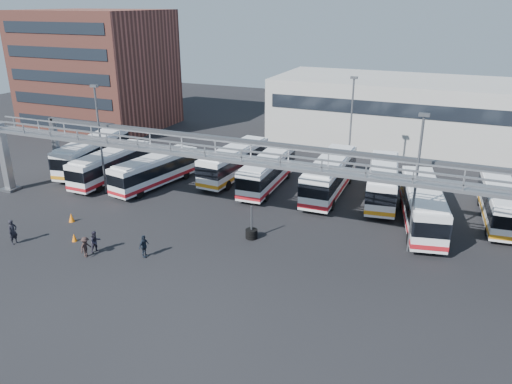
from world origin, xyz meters
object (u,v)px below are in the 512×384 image
at_px(bus_2, 155,170).
at_px(tire_stack, 252,233).
at_px(light_pole_mid, 417,177).
at_px(cone_left, 74,237).
at_px(light_pole_back, 351,122).
at_px(bus_5, 330,175).
at_px(cone_right, 71,217).
at_px(bus_7, 422,204).
at_px(bus_1, 111,164).
at_px(pedestrian_c, 86,247).
at_px(bus_8, 499,202).
at_px(bus_4, 267,171).
at_px(pedestrian_d, 144,246).
at_px(light_pole_left, 100,134).
at_px(bus_0, 93,152).
at_px(bus_6, 383,181).
at_px(bus_3, 235,161).
at_px(pedestrian_b, 95,242).
at_px(pedestrian_a, 13,232).

bearing_deg(bus_2, tire_stack, -16.86).
bearing_deg(light_pole_mid, cone_left, -160.74).
height_order(light_pole_back, bus_5, light_pole_back).
bearing_deg(cone_right, bus_2, 80.29).
xyz_separation_m(bus_7, cone_left, (-23.94, -13.10, -1.60)).
distance_m(bus_1, pedestrian_c, 16.44).
bearing_deg(bus_8, pedestrian_c, -151.45).
bearing_deg(pedestrian_c, bus_1, 30.96).
relative_size(light_pole_mid, bus_4, 0.97).
relative_size(light_pole_back, bus_8, 0.99).
bearing_deg(pedestrian_c, pedestrian_d, -68.19).
height_order(pedestrian_d, tire_stack, tire_stack).
bearing_deg(light_pole_left, bus_0, 137.58).
height_order(bus_6, bus_8, bus_6).
height_order(bus_4, cone_right, bus_4).
height_order(bus_3, bus_6, bus_6).
bearing_deg(bus_5, tire_stack, -105.83).
bearing_deg(bus_8, bus_6, 167.93).
xyz_separation_m(pedestrian_b, cone_right, (-5.45, 3.49, -0.46)).
bearing_deg(bus_0, bus_6, -2.71).
bearing_deg(tire_stack, light_pole_left, 168.11).
distance_m(bus_1, bus_8, 36.06).
distance_m(light_pole_left, bus_0, 8.71).
relative_size(bus_8, cone_left, 16.75).
bearing_deg(bus_0, light_pole_left, -51.18).
xyz_separation_m(light_pole_mid, bus_4, (-14.37, 8.28, -3.97)).
bearing_deg(light_pole_mid, bus_2, 169.81).
relative_size(bus_1, bus_8, 1.00).
distance_m(bus_8, pedestrian_a, 38.39).
height_order(bus_1, bus_2, bus_1).
bearing_deg(bus_3, bus_5, -0.39).
relative_size(light_pole_mid, cone_left, 16.52).
height_order(bus_7, tire_stack, bus_7).
relative_size(bus_7, bus_8, 1.13).
relative_size(bus_3, bus_8, 1.06).
relative_size(light_pole_left, pedestrian_d, 6.06).
bearing_deg(bus_4, bus_7, -15.07).
relative_size(bus_0, pedestrian_a, 6.02).
xyz_separation_m(bus_1, pedestrian_b, (8.84, -13.09, -0.89)).
relative_size(bus_2, pedestrian_b, 6.22).
distance_m(bus_3, bus_7, 19.52).
bearing_deg(pedestrian_c, light_pole_left, 31.74).
xyz_separation_m(light_pole_mid, tire_stack, (-11.38, -2.50, -5.28)).
xyz_separation_m(cone_left, tire_stack, (12.22, 5.74, 0.14)).
xyz_separation_m(bus_3, bus_7, (18.91, -4.86, 0.09)).
distance_m(pedestrian_c, pedestrian_d, 4.16).
distance_m(bus_8, pedestrian_c, 32.68).
bearing_deg(pedestrian_a, cone_left, -58.06).
bearing_deg(bus_6, bus_0, 178.32).
bearing_deg(bus_4, tire_stack, -76.45).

